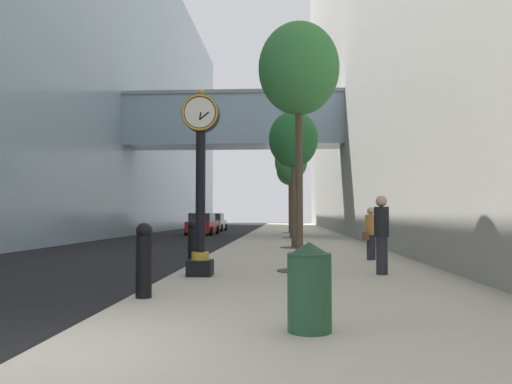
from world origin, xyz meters
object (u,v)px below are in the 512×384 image
at_px(street_tree_far, 290,171).
at_px(trash_bin, 309,286).
at_px(bollard_nearest, 144,258).
at_px(pedestrian_by_clock, 382,232).
at_px(street_clock, 200,173).
at_px(car_silver_mid, 214,222).
at_px(pedestrian_walking, 371,232).
at_px(street_tree_near, 299,71).
at_px(bollard_third, 193,243).
at_px(street_tree_mid_far, 291,162).
at_px(car_red_near, 202,224).
at_px(street_tree_mid_near, 293,140).

height_order(street_tree_far, trash_bin, street_tree_far).
height_order(bollard_nearest, pedestrian_by_clock, pedestrian_by_clock).
relative_size(street_clock, car_silver_mid, 1.05).
height_order(trash_bin, car_silver_mid, car_silver_mid).
bearing_deg(pedestrian_walking, pedestrian_by_clock, -95.71).
height_order(street_tree_near, pedestrian_by_clock, street_tree_near).
xyz_separation_m(bollard_third, pedestrian_walking, (4.91, 2.73, 0.18)).
bearing_deg(pedestrian_by_clock, street_clock, -173.25).
xyz_separation_m(street_tree_mid_far, car_red_near, (-6.43, 7.62, -3.75)).
height_order(bollard_third, street_tree_near, street_tree_near).
height_order(bollard_nearest, bollard_third, same).
bearing_deg(bollard_third, street_clock, -73.42).
height_order(bollard_nearest, pedestrian_walking, pedestrian_walking).
bearing_deg(car_red_near, trash_bin, -78.31).
relative_size(pedestrian_walking, car_red_near, 0.39).
distance_m(bollard_nearest, car_red_near, 28.79).
height_order(street_tree_mid_far, pedestrian_by_clock, street_tree_mid_far).
relative_size(bollard_third, pedestrian_by_clock, 0.68).
bearing_deg(car_silver_mid, car_red_near, -88.12).
height_order(street_clock, car_red_near, street_clock).
relative_size(street_tree_near, street_tree_far, 1.05).
relative_size(street_tree_near, pedestrian_walking, 3.83).
height_order(bollard_nearest, street_tree_mid_near, street_tree_mid_near).
xyz_separation_m(street_tree_far, car_red_near, (-6.43, -0.84, -4.00)).
bearing_deg(street_clock, car_red_near, 99.29).
xyz_separation_m(street_clock, trash_bin, (2.19, -5.23, -1.78)).
xyz_separation_m(trash_bin, car_red_near, (-6.37, 30.79, 0.09)).
xyz_separation_m(pedestrian_walking, pedestrian_by_clock, (-0.37, -3.68, 0.14)).
distance_m(street_tree_near, pedestrian_walking, 5.60).
relative_size(street_tree_far, pedestrian_by_clock, 3.22).
distance_m(street_clock, trash_bin, 5.94).
relative_size(street_tree_mid_near, street_tree_mid_far, 1.02).
relative_size(street_clock, trash_bin, 4.03).
bearing_deg(street_tree_far, car_silver_mid, 133.78).
relative_size(bollard_nearest, street_tree_far, 0.21).
height_order(street_clock, street_tree_far, street_tree_far).
relative_size(street_tree_near, street_tree_mid_far, 1.11).
xyz_separation_m(street_tree_mid_far, trash_bin, (-0.06, -23.17, -3.84)).
bearing_deg(street_tree_near, bollard_third, 171.37).
height_order(pedestrian_walking, car_red_near, pedestrian_walking).
bearing_deg(pedestrian_walking, bollard_nearest, -124.47).
relative_size(street_clock, street_tree_mid_far, 0.77).
xyz_separation_m(street_clock, bollard_nearest, (-0.43, -2.98, -1.67)).
xyz_separation_m(street_tree_near, car_red_near, (-6.43, 24.53, -4.27)).
bearing_deg(street_tree_far, bollard_third, -96.12).
relative_size(bollard_nearest, car_silver_mid, 0.31).
relative_size(street_clock, street_tree_mid_near, 0.75).
relative_size(bollard_nearest, car_red_near, 0.30).
distance_m(bollard_nearest, street_tree_mid_near, 13.31).
bearing_deg(street_tree_mid_near, car_red_near, 111.80).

